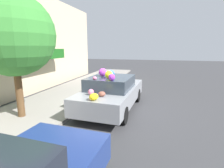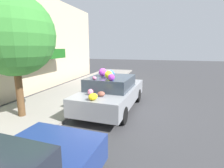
% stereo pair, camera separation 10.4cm
% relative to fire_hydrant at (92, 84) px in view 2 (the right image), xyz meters
% --- Properties ---
extents(ground_plane, '(60.00, 60.00, 0.00)m').
position_rel_fire_hydrant_xyz_m(ground_plane, '(-2.33, -1.79, -0.47)').
color(ground_plane, '#38383A').
extents(sidewalk_curb, '(24.00, 3.20, 0.12)m').
position_rel_fire_hydrant_xyz_m(sidewalk_curb, '(-2.33, 0.91, -0.41)').
color(sidewalk_curb, gray).
rests_on(sidewalk_curb, ground).
extents(building_facade, '(18.00, 1.20, 5.60)m').
position_rel_fire_hydrant_xyz_m(building_facade, '(-2.26, 3.13, 2.30)').
color(building_facade, '#C6B293').
rests_on(building_facade, ground).
extents(street_tree, '(2.73, 2.73, 4.18)m').
position_rel_fire_hydrant_xyz_m(street_tree, '(-4.25, 0.97, 2.46)').
color(street_tree, brown).
rests_on(street_tree, sidewalk_curb).
extents(fire_hydrant, '(0.20, 0.20, 0.70)m').
position_rel_fire_hydrant_xyz_m(fire_hydrant, '(0.00, 0.00, 0.00)').
color(fire_hydrant, red).
rests_on(fire_hydrant, sidewalk_curb).
extents(art_car, '(4.31, 2.05, 1.71)m').
position_rel_fire_hydrant_xyz_m(art_car, '(-2.37, -1.86, 0.27)').
color(art_car, gray).
rests_on(art_car, ground).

